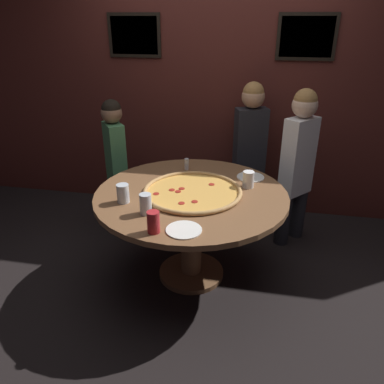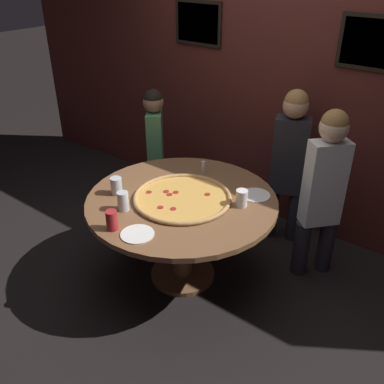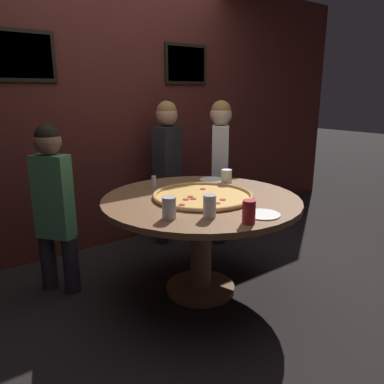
% 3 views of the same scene
% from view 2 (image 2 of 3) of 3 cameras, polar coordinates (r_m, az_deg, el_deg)
% --- Properties ---
extents(ground_plane, '(24.00, 24.00, 0.00)m').
position_cam_2_polar(ground_plane, '(3.60, -1.23, -11.04)').
color(ground_plane, black).
extents(back_wall, '(6.40, 0.08, 2.60)m').
position_cam_2_polar(back_wall, '(3.98, 10.72, 13.96)').
color(back_wall, '#4C1E19').
rests_on(back_wall, ground_plane).
extents(dining_table, '(1.42, 1.42, 0.74)m').
position_cam_2_polar(dining_table, '(3.25, -1.34, -3.12)').
color(dining_table, brown).
rests_on(dining_table, ground_plane).
extents(giant_pizza, '(0.73, 0.73, 0.03)m').
position_cam_2_polar(giant_pizza, '(3.15, -1.29, -0.76)').
color(giant_pizza, '#E5A84C').
rests_on(giant_pizza, dining_table).
extents(drink_cup_far_left, '(0.08, 0.08, 0.14)m').
position_cam_2_polar(drink_cup_far_left, '(3.04, -9.18, -1.21)').
color(drink_cup_far_left, silver).
rests_on(drink_cup_far_left, dining_table).
extents(drink_cup_centre_back, '(0.09, 0.09, 0.13)m').
position_cam_2_polar(drink_cup_centre_back, '(3.07, 6.63, -0.82)').
color(drink_cup_centre_back, white).
rests_on(drink_cup_centre_back, dining_table).
extents(drink_cup_by_shaker, '(0.08, 0.08, 0.14)m').
position_cam_2_polar(drink_cup_by_shaker, '(2.84, -10.64, -3.73)').
color(drink_cup_by_shaker, '#B22328').
rests_on(drink_cup_by_shaker, dining_table).
extents(drink_cup_beside_pizza, '(0.09, 0.09, 0.13)m').
position_cam_2_polar(drink_cup_beside_pizza, '(3.25, -10.06, 0.81)').
color(drink_cup_beside_pizza, silver).
rests_on(drink_cup_beside_pizza, dining_table).
extents(white_plate_right_side, '(0.22, 0.22, 0.01)m').
position_cam_2_polar(white_plate_right_side, '(3.24, 8.48, -0.40)').
color(white_plate_right_side, white).
rests_on(white_plate_right_side, dining_table).
extents(white_plate_near_front, '(0.22, 0.22, 0.01)m').
position_cam_2_polar(white_plate_near_front, '(2.80, -7.30, -5.58)').
color(white_plate_near_front, white).
rests_on(white_plate_near_front, dining_table).
extents(condiment_shaker, '(0.04, 0.04, 0.10)m').
position_cam_2_polar(condiment_shaker, '(3.52, 1.51, 3.37)').
color(condiment_shaker, silver).
rests_on(condiment_shaker, dining_table).
extents(diner_side_left, '(0.37, 0.25, 1.39)m').
position_cam_2_polar(diner_side_left, '(3.74, 12.84, 4.29)').
color(diner_side_left, '#232328').
rests_on(diner_side_left, ground_plane).
extents(diner_centre_back, '(0.28, 0.32, 1.26)m').
position_cam_2_polar(diner_centre_back, '(4.12, -4.92, 6.19)').
color(diner_centre_back, '#232328').
rests_on(diner_centre_back, ground_plane).
extents(diner_far_left, '(0.33, 0.34, 1.40)m').
position_cam_2_polar(diner_far_left, '(3.36, 17.16, 0.66)').
color(diner_far_left, '#232328').
rests_on(diner_far_left, ground_plane).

